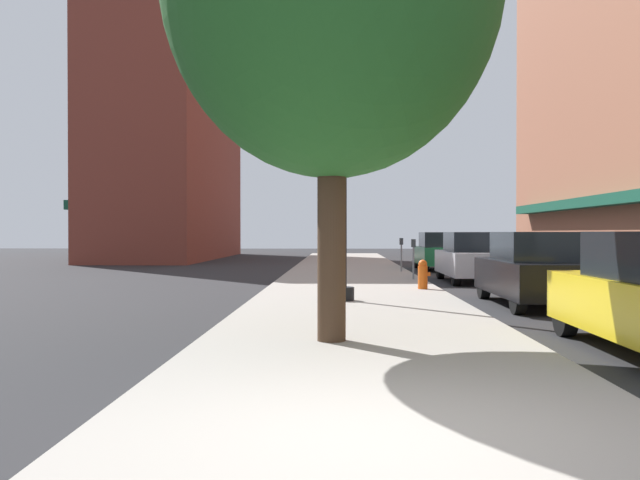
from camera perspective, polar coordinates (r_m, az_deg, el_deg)
name	(u,v)px	position (r m, az deg, el deg)	size (l,w,h in m)	color
ground_plane	(466,280)	(23.52, 12.40, -3.38)	(90.00, 90.00, 0.00)	#232326
sidewalk_slab	(350,276)	(24.11, 2.55, -3.13)	(4.80, 50.00, 0.12)	gray
building_far_background	(172,127)	(43.90, -12.54, 9.41)	(6.80, 18.00, 16.73)	brown
lamppost	(344,163)	(15.04, 2.03, 6.58)	(0.48, 0.48, 5.90)	black
fire_hydrant	(423,274)	(18.25, 8.79, -2.90)	(0.33, 0.26, 0.79)	#E05614
parking_meter_near	(401,250)	(26.24, 6.97, -0.88)	(0.14, 0.09, 1.31)	slate
parking_meter_far	(413,254)	(21.98, 7.99, -1.18)	(0.14, 0.09, 1.31)	slate
car_black	(535,270)	(15.66, 17.88, -2.45)	(1.80, 4.30, 1.66)	black
car_silver	(471,258)	(22.61, 12.82, -1.50)	(1.80, 4.30, 1.66)	black
car_green	(439,252)	(29.67, 10.15, -0.98)	(1.80, 4.30, 1.66)	black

